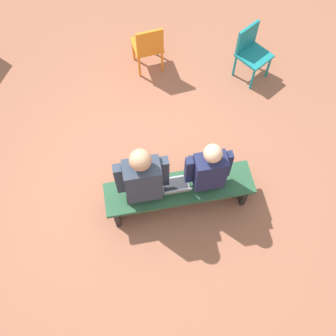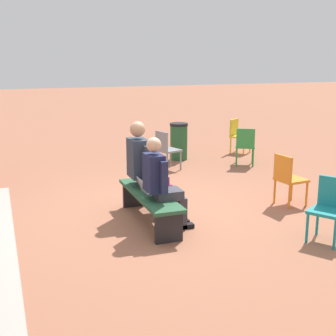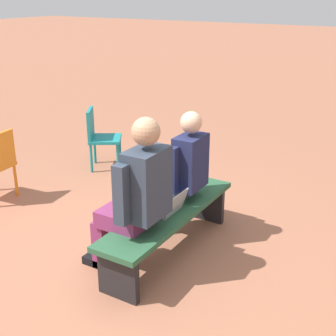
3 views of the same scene
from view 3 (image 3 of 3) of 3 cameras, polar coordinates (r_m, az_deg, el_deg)
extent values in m
plane|color=#9E6047|center=(4.38, -5.41, -11.65)|extent=(60.00, 60.00, 0.00)
cube|color=#285638|center=(4.33, 0.15, -5.47)|extent=(1.80, 0.44, 0.05)
cube|color=black|center=(5.07, 4.81, -4.26)|extent=(0.06, 0.37, 0.40)
cube|color=black|center=(3.87, -6.08, -12.97)|extent=(0.06, 0.37, 0.40)
cube|color=#383842|center=(4.63, 0.47, -2.57)|extent=(0.31, 0.37, 0.13)
cube|color=#383842|center=(4.90, -0.91, -4.79)|extent=(0.10, 0.11, 0.45)
cube|color=black|center=(5.01, -1.44, -6.63)|extent=(0.10, 0.22, 0.06)
cube|color=#383842|center=(4.77, -1.97, -5.54)|extent=(0.10, 0.11, 0.45)
cube|color=black|center=(4.89, -2.49, -7.40)|extent=(0.10, 0.22, 0.06)
cube|color=#1E2347|center=(4.41, 2.75, 0.73)|extent=(0.35, 0.22, 0.52)
cube|color=navy|center=(4.48, 1.44, 0.55)|extent=(0.05, 0.01, 0.31)
cube|color=#1E2347|center=(4.63, 3.35, 1.48)|extent=(0.08, 0.09, 0.44)
cube|color=#1E2347|center=(4.27, 0.57, -0.23)|extent=(0.08, 0.09, 0.44)
sphere|color=#DBAD89|center=(4.30, 2.84, 5.58)|extent=(0.20, 0.20, 0.20)
cube|color=#7F2D5B|center=(4.07, -5.24, -6.02)|extent=(0.36, 0.42, 0.15)
cube|color=#7F2D5B|center=(4.39, -6.63, -8.22)|extent=(0.12, 0.13, 0.45)
cube|color=black|center=(4.52, -7.17, -10.10)|extent=(0.12, 0.25, 0.07)
cube|color=#7F2D5B|center=(4.26, -8.18, -9.26)|extent=(0.12, 0.13, 0.45)
cube|color=black|center=(4.39, -8.70, -11.16)|extent=(0.12, 0.25, 0.07)
cube|color=#2D3847|center=(3.80, -2.60, -1.92)|extent=(0.40, 0.25, 0.59)
cube|color=#2D3847|center=(4.04, -1.50, -0.79)|extent=(0.09, 0.10, 0.50)
cube|color=#2D3847|center=(3.66, -5.73, -3.31)|extent=(0.09, 0.10, 0.50)
sphere|color=tan|center=(3.65, -2.71, 4.46)|extent=(0.23, 0.23, 0.23)
cube|color=#9EA0A5|center=(4.30, -0.58, -5.14)|extent=(0.32, 0.22, 0.02)
cube|color=#2D2D33|center=(4.30, -0.70, -4.96)|extent=(0.29, 0.15, 0.00)
cube|color=#9EA0A5|center=(4.19, 1.06, -4.29)|extent=(0.32, 0.07, 0.19)
cube|color=#33519E|center=(4.20, 0.96, -4.26)|extent=(0.28, 0.06, 0.17)
cube|color=teal|center=(6.51, -7.66, 3.53)|extent=(0.58, 0.58, 0.04)
cube|color=teal|center=(6.47, -9.43, 5.37)|extent=(0.36, 0.24, 0.40)
cylinder|color=teal|center=(6.39, -6.14, 1.18)|extent=(0.04, 0.04, 0.40)
cylinder|color=teal|center=(6.73, -5.88, 2.23)|extent=(0.04, 0.04, 0.40)
cylinder|color=teal|center=(6.43, -9.34, 1.16)|extent=(0.04, 0.04, 0.40)
cylinder|color=teal|center=(6.77, -8.92, 2.20)|extent=(0.04, 0.04, 0.40)
cube|color=orange|center=(5.65, -19.69, 2.07)|extent=(0.40, 0.09, 0.40)
cylinder|color=orange|center=(5.92, -18.07, -1.42)|extent=(0.04, 0.04, 0.40)
camera|label=1|loc=(3.66, 45.61, 56.19)|focal=42.00mm
camera|label=2|loc=(9.50, 32.78, 18.04)|focal=50.00mm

